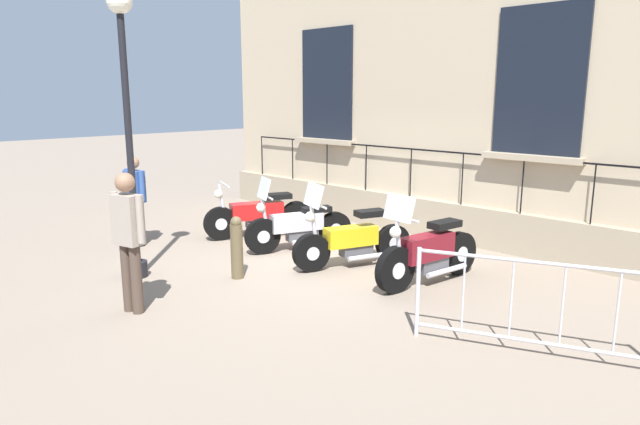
% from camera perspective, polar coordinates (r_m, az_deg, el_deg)
% --- Properties ---
extents(ground_plane, '(60.00, 60.00, 0.00)m').
position_cam_1_polar(ground_plane, '(9.37, -0.11, -4.81)').
color(ground_plane, gray).
extents(building_facade, '(0.82, 10.77, 8.33)m').
position_cam_1_polar(building_facade, '(11.36, 11.01, 18.54)').
color(building_facade, tan).
rests_on(building_facade, ground_plane).
extents(motorcycle_red, '(2.03, 1.08, 1.08)m').
position_cam_1_polar(motorcycle_red, '(10.85, -6.24, -0.26)').
color(motorcycle_red, black).
rests_on(motorcycle_red, ground_plane).
extents(motorcycle_silver, '(1.89, 0.90, 1.33)m').
position_cam_1_polar(motorcycle_silver, '(9.84, -2.23, -1.46)').
color(motorcycle_silver, black).
rests_on(motorcycle_silver, ground_plane).
extents(motorcycle_yellow, '(1.99, 0.97, 1.38)m').
position_cam_1_polar(motorcycle_yellow, '(8.94, 3.28, -2.86)').
color(motorcycle_yellow, black).
rests_on(motorcycle_yellow, ground_plane).
extents(motorcycle_maroon, '(2.02, 0.67, 1.38)m').
position_cam_1_polar(motorcycle_maroon, '(8.25, 10.99, -4.14)').
color(motorcycle_maroon, black).
rests_on(motorcycle_maroon, ground_plane).
extents(lamppost, '(0.35, 0.35, 4.14)m').
position_cam_1_polar(lamppost, '(8.53, -19.13, 9.83)').
color(lamppost, black).
rests_on(lamppost, ground_plane).
extents(crowd_barrier, '(0.99, 2.36, 1.05)m').
position_cam_1_polar(crowd_barrier, '(6.30, 21.24, -8.75)').
color(crowd_barrier, '#B7B7BF').
rests_on(crowd_barrier, ground_plane).
extents(bollard, '(0.18, 0.18, 0.95)m').
position_cam_1_polar(bollard, '(8.41, -8.51, -3.54)').
color(bollard, brown).
rests_on(bollard, ground_plane).
extents(pedestrian_standing, '(0.26, 0.53, 1.63)m').
position_cam_1_polar(pedestrian_standing, '(10.57, -18.35, 1.60)').
color(pedestrian_standing, black).
rests_on(pedestrian_standing, ground_plane).
extents(pedestrian_walking, '(0.30, 0.52, 1.78)m').
position_cam_1_polar(pedestrian_walking, '(7.29, -18.97, -2.09)').
color(pedestrian_walking, '#47382D').
rests_on(pedestrian_walking, ground_plane).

